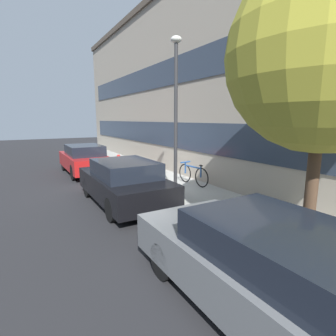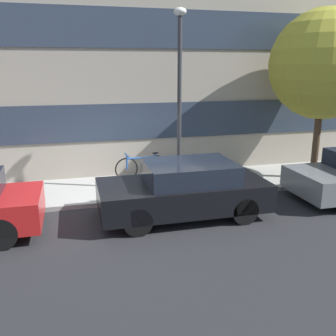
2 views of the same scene
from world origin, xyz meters
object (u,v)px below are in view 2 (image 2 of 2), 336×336
at_px(parked_car_black, 184,189).
at_px(lamp_post, 180,83).
at_px(bicycle, 142,166).
at_px(street_tree, 324,65).

bearing_deg(parked_car_black, lamp_post, -101.40).
bearing_deg(bicycle, lamp_post, 118.61).
xyz_separation_m(parked_car_black, lamp_post, (0.32, 1.58, 2.35)).
distance_m(bicycle, street_tree, 5.99).
relative_size(bicycle, lamp_post, 0.35).
height_order(bicycle, street_tree, street_tree).
xyz_separation_m(parked_car_black, bicycle, (-0.48, 2.82, -0.14)).
height_order(parked_car_black, bicycle, parked_car_black).
xyz_separation_m(street_tree, lamp_post, (-4.29, -0.08, -0.45)).
relative_size(parked_car_black, street_tree, 0.79).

